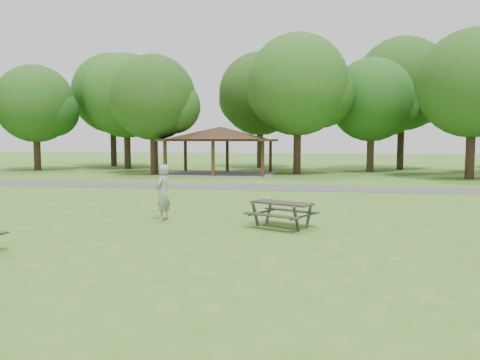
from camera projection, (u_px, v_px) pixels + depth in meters
The scene contains 15 objects.
ground at pixel (181, 238), 13.07m from camera, with size 160.00×160.00×0.00m, color #3B6A1E.
asphalt_path at pixel (252, 187), 26.82m from camera, with size 120.00×3.20×0.02m, color #454447.
pavilion at pixel (221, 135), 37.05m from camera, with size 8.60×7.01×3.76m.
tree_row_b at pixel (36, 106), 41.17m from camera, with size 7.14×6.80×9.28m.
tree_row_c at pixel (128, 98), 43.35m from camera, with size 8.19×7.80×10.67m.
tree_row_d at pixel (154, 100), 36.19m from camera, with size 6.93×6.60×9.27m.
tree_row_e at pixel (299, 88), 36.70m from camera, with size 8.40×8.00×11.02m.
tree_row_f at pixel (373, 102), 39.21m from camera, with size 7.35×7.00×9.55m.
tree_row_g at pixel (474, 87), 31.77m from camera, with size 7.77×7.40×10.25m.
tree_deep_a at pixel (113, 96), 47.24m from camera, with size 8.40×8.00×11.38m.
tree_deep_b at pixel (261, 96), 45.22m from camera, with size 8.40×8.00×11.13m.
tree_deep_c at pixel (403, 87), 42.00m from camera, with size 8.82×8.40×11.90m.
picnic_table_middle at pixel (282, 208), 14.59m from camera, with size 2.38×2.21×0.83m.
frisbee_in_flight at pixel (261, 182), 14.55m from camera, with size 0.34×0.34×0.02m.
frisbee_thrower at pixel (163, 193), 15.83m from camera, with size 0.69×0.45×1.90m, color gray.
Camera 1 is at (3.82, -12.42, 2.76)m, focal length 35.00 mm.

